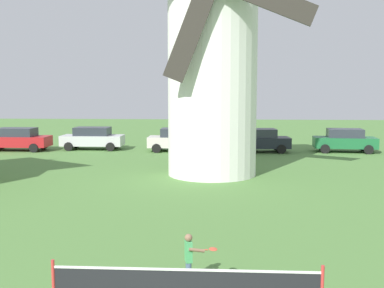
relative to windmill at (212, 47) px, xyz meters
name	(u,v)px	position (x,y,z in m)	size (l,w,h in m)	color
windmill	(212,47)	(0.00, 0.00, 0.00)	(8.85, 5.00, 13.27)	white
tennis_net	(186,285)	(-0.26, -14.55, -5.48)	(4.83, 0.06, 1.10)	red
player_far	(190,256)	(-0.29, -12.92, -5.54)	(0.73, 0.36, 1.10)	slate
parked_car_red	(17,139)	(-13.44, 8.17, -5.35)	(4.40, 1.89, 1.56)	red
parked_car_silver	(93,138)	(-8.44, 9.08, -5.35)	(4.24, 1.89, 1.56)	silver
parked_car_cream	(178,139)	(-2.42, 8.49, -5.35)	(3.99, 1.89, 1.56)	silver
parked_car_black	(258,140)	(2.97, 8.41, -5.35)	(4.24, 2.06, 1.56)	#1E232D
parked_car_green	(345,140)	(8.75, 8.71, -5.35)	(4.16, 2.17, 1.56)	#1E6638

